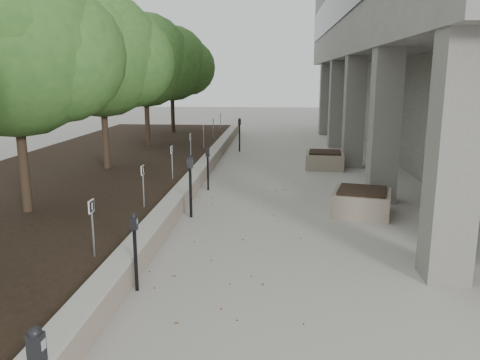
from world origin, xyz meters
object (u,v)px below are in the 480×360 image
(crabapple_tree_3, at_px, (102,82))
(crabapple_tree_5, at_px, (172,79))
(parking_meter_4, at_px, (208,169))
(planter_back, at_px, (325,160))
(parking_meter_3, at_px, (190,186))
(parking_meter_2, at_px, (135,252))
(crabapple_tree_2, at_px, (16,84))
(crabapple_tree_4, at_px, (146,80))
(parking_meter_5, at_px, (240,135))
(planter_front, at_px, (362,201))

(crabapple_tree_3, bearing_deg, crabapple_tree_5, 90.00)
(parking_meter_4, bearing_deg, planter_back, 51.99)
(parking_meter_3, bearing_deg, parking_meter_2, -109.35)
(crabapple_tree_2, relative_size, parking_meter_4, 4.29)
(crabapple_tree_2, relative_size, crabapple_tree_4, 1.00)
(parking_meter_2, height_order, parking_meter_4, parking_meter_4)
(parking_meter_4, bearing_deg, crabapple_tree_3, 169.24)
(crabapple_tree_4, height_order, planter_back, crabapple_tree_4)
(parking_meter_3, bearing_deg, crabapple_tree_3, 114.12)
(parking_meter_5, height_order, planter_back, parking_meter_5)
(crabapple_tree_2, distance_m, parking_meter_4, 5.74)
(crabapple_tree_5, height_order, planter_front, crabapple_tree_5)
(crabapple_tree_4, relative_size, planter_back, 4.05)
(crabapple_tree_2, bearing_deg, planter_front, 12.87)
(planter_back, bearing_deg, parking_meter_4, -135.36)
(parking_meter_2, xyz_separation_m, parking_meter_4, (0.17, 6.74, 0.00))
(parking_meter_3, xyz_separation_m, planter_back, (3.77, 6.45, -0.44))
(crabapple_tree_3, relative_size, parking_meter_4, 4.29)
(crabapple_tree_3, bearing_deg, crabapple_tree_2, -90.00)
(crabapple_tree_3, height_order, crabapple_tree_5, same)
(crabapple_tree_3, bearing_deg, crabapple_tree_4, 90.00)
(crabapple_tree_3, bearing_deg, parking_meter_5, 58.69)
(crabapple_tree_2, xyz_separation_m, parking_meter_4, (3.42, 3.88, -2.49))
(parking_meter_5, bearing_deg, crabapple_tree_5, 132.44)
(crabapple_tree_5, distance_m, planter_back, 10.69)
(parking_meter_4, xyz_separation_m, parking_meter_5, (0.37, 7.34, 0.11))
(parking_meter_4, bearing_deg, parking_meter_5, 94.50)
(crabapple_tree_4, distance_m, planter_back, 8.07)
(planter_front, bearing_deg, parking_meter_3, -171.97)
(crabapple_tree_5, bearing_deg, parking_meter_4, -72.90)
(crabapple_tree_3, distance_m, planter_front, 8.65)
(planter_back, bearing_deg, parking_meter_2, -110.57)
(crabapple_tree_5, bearing_deg, parking_meter_5, -44.90)
(crabapple_tree_3, xyz_separation_m, planter_front, (7.49, -3.29, -2.81))
(crabapple_tree_5, height_order, parking_meter_2, crabapple_tree_5)
(crabapple_tree_5, distance_m, parking_meter_5, 5.85)
(crabapple_tree_2, xyz_separation_m, planter_back, (7.17, 7.59, -2.81))
(crabapple_tree_2, distance_m, crabapple_tree_3, 5.00)
(crabapple_tree_4, height_order, parking_meter_2, crabapple_tree_4)
(parking_meter_4, relative_size, parking_meter_5, 0.85)
(planter_front, relative_size, planter_back, 0.99)
(parking_meter_5, bearing_deg, crabapple_tree_2, -111.30)
(crabapple_tree_5, bearing_deg, crabapple_tree_3, -90.00)
(parking_meter_4, bearing_deg, parking_meter_3, -83.08)
(crabapple_tree_5, xyz_separation_m, parking_meter_5, (3.79, -3.77, -2.38))
(crabapple_tree_3, height_order, planter_front, crabapple_tree_3)
(crabapple_tree_5, bearing_deg, crabapple_tree_2, -90.00)
(crabapple_tree_4, height_order, parking_meter_3, crabapple_tree_4)
(parking_meter_5, relative_size, planter_front, 1.12)
(crabapple_tree_5, distance_m, parking_meter_4, 11.90)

